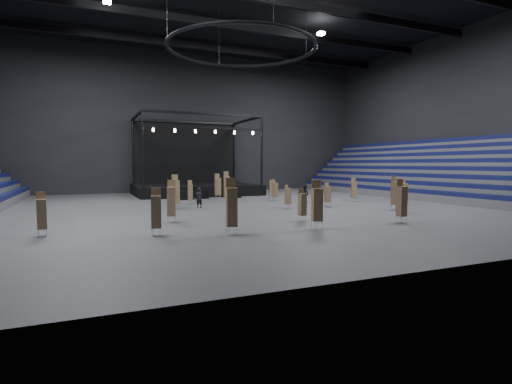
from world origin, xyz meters
name	(u,v)px	position (x,y,z in m)	size (l,w,h in m)	color
floor	(242,207)	(0.00, 0.00, 0.00)	(50.00, 50.00, 0.00)	#424244
wall_back	(184,123)	(0.00, 21.00, 9.00)	(50.00, 0.20, 18.00)	black
wall_front	(466,3)	(0.00, -21.00, 9.00)	(50.00, 0.20, 18.00)	black
wall_right	(461,113)	(25.00, 0.00, 9.00)	(0.20, 42.00, 18.00)	black
bleachers_right	(445,182)	(22.94, 0.00, 1.73)	(7.20, 40.00, 6.40)	#515053
stage	(194,182)	(0.00, 16.24, 1.45)	(14.00, 10.00, 9.20)	black
truss_ring	(242,48)	(0.00, 0.00, 13.00)	(12.30, 12.30, 5.15)	black
flight_case_left	(187,195)	(-2.62, 8.69, 0.45)	(1.35, 0.68, 0.90)	black
flight_case_mid	(202,194)	(-0.87, 9.42, 0.45)	(1.34, 0.67, 0.89)	black
flight_case_right	(235,194)	(2.69, 9.09, 0.42)	(1.26, 0.63, 0.84)	black
chair_stack_0	(232,206)	(-5.15, -11.94, 1.48)	(0.61, 0.61, 2.90)	silver
chair_stack_1	(328,194)	(7.01, -2.13, 1.07)	(0.46, 0.46, 2.02)	silver
chair_stack_2	(176,191)	(-5.34, 0.97, 1.42)	(0.56, 0.56, 2.77)	silver
chair_stack_3	(402,201)	(5.90, -11.99, 1.36)	(0.48, 0.48, 2.68)	silver
chair_stack_4	(42,213)	(-14.00, -8.64, 1.15)	(0.49, 0.49, 2.22)	silver
chair_stack_5	(272,188)	(6.12, 7.16, 1.03)	(0.58, 0.58, 1.92)	silver
chair_stack_6	(317,204)	(-0.14, -11.99, 1.40)	(0.66, 0.66, 2.72)	silver
chair_stack_7	(156,211)	(-8.72, -10.72, 1.26)	(0.57, 0.57, 2.42)	silver
chair_stack_8	(302,204)	(0.64, -8.95, 1.08)	(0.45, 0.45, 2.08)	silver
chair_stack_9	(354,189)	(11.88, 0.78, 1.19)	(0.56, 0.56, 2.29)	silver
chair_stack_10	(275,189)	(5.08, 4.29, 1.12)	(0.59, 0.59, 2.12)	silver
chair_stack_11	(396,192)	(10.16, -6.80, 1.41)	(0.67, 0.67, 2.72)	silver
chair_stack_12	(218,186)	(0.43, 8.01, 1.36)	(0.56, 0.56, 2.64)	silver
chair_stack_13	(288,196)	(3.19, -2.15, 1.01)	(0.54, 0.54, 1.92)	silver
chair_stack_14	(227,186)	(0.56, 5.61, 1.47)	(0.57, 0.57, 2.90)	silver
chair_stack_15	(190,192)	(-3.40, 4.07, 1.12)	(0.46, 0.46, 2.17)	silver
chair_stack_16	(171,201)	(-7.13, -6.46, 1.36)	(0.62, 0.62, 2.64)	silver
chair_stack_17	(404,191)	(14.00, -3.64, 1.18)	(0.55, 0.55, 2.25)	silver
man_center	(199,198)	(-3.43, 0.93, 0.84)	(0.61, 0.40, 1.68)	black
crew_member	(305,194)	(6.69, 1.18, 0.84)	(0.82, 0.64, 1.68)	black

